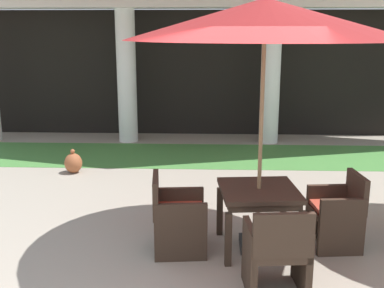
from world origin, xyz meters
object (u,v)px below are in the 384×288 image
Objects in this scene: patio_chair_near_foreground_west at (177,216)px; patio_chair_near_foreground_east at (338,213)px; patio_chair_near_foreground_south at (277,252)px; patio_table_near_foreground at (259,197)px; patio_umbrella_near_foreground at (265,20)px; terracotta_urn at (73,163)px.

patio_chair_near_foreground_west is 1.87m from patio_chair_near_foreground_east.
patio_chair_near_foreground_east is at bearing 45.05° from patio_chair_near_foreground_south.
patio_table_near_foreground is 0.32× the size of patio_umbrella_near_foreground.
patio_chair_near_foreground_east is (0.93, 0.09, -0.21)m from patio_table_near_foreground.
patio_chair_near_foreground_south is 1.32m from patio_chair_near_foreground_east.
patio_chair_near_foreground_east is at bearing 5.54° from patio_table_near_foreground.
terracotta_urn is at bearing 136.39° from patio_table_near_foreground.
patio_chair_near_foreground_south is (0.09, -0.93, -0.21)m from patio_table_near_foreground.
patio_umbrella_near_foreground is 4.76m from terracotta_urn.
patio_chair_near_foreground_south is 2.05× the size of terracotta_urn.
patio_chair_near_foreground_east reaches higher than terracotta_urn.
terracotta_urn is (-3.07, 3.77, -0.24)m from patio_chair_near_foreground_south.
patio_umbrella_near_foreground is 6.85× the size of terracotta_urn.
terracotta_urn is (-3.91, 2.75, -0.23)m from patio_chair_near_foreground_east.
patio_chair_near_foreground_east is (0.93, 0.09, -2.15)m from patio_umbrella_near_foreground.
terracotta_urn is (-2.98, 2.84, -2.39)m from patio_umbrella_near_foreground.
patio_umbrella_near_foreground is at bearing 90.00° from patio_chair_near_foreground_south.
patio_table_near_foreground is at bearing 90.00° from patio_chair_near_foreground_west.
patio_table_near_foreground is 1.94m from patio_umbrella_near_foreground.
patio_umbrella_near_foreground is at bearing -43.61° from terracotta_urn.
patio_umbrella_near_foreground is 2.34m from patio_chair_near_foreground_south.
patio_umbrella_near_foreground reaches higher than patio_table_near_foreground.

